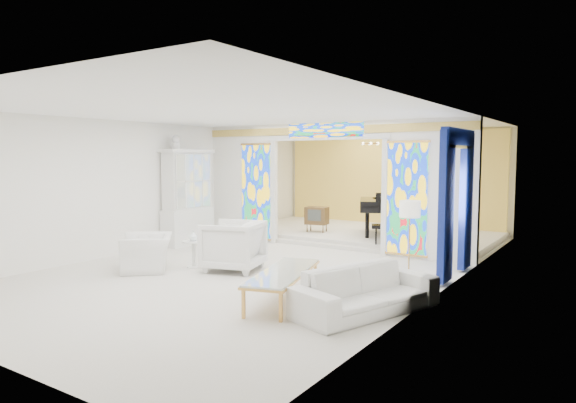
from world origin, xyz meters
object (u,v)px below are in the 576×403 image
Objects in this scene: grand_piano at (394,205)px; armchair_left at (147,253)px; sofa at (366,290)px; coffee_table at (283,274)px; tv_console at (317,216)px; armchair_right at (233,246)px; china_cabinet at (187,198)px.

armchair_left is at bearing -138.77° from grand_piano.
coffee_table is (-1.30, -0.15, 0.10)m from sofa.
tv_console reaches higher than armchair_left.
tv_console reaches higher than sofa.
coffee_table is at bearing 41.74° from armchair_right.
china_cabinet is 3.40m from armchair_right.
grand_piano reaches higher than tv_console.
coffee_table is at bearing -75.14° from tv_console.
armchair_left is 5.24m from tv_console.
coffee_table is at bearing -108.08° from grand_piano.
tv_console is at bearing 127.19° from armchair_left.
tv_console is (-1.87, -0.80, -0.32)m from grand_piano.
china_cabinet reaches higher than grand_piano.
china_cabinet reaches higher than armchair_left.
coffee_table is 3.24× the size of tv_console.
armchair_right reaches higher than coffee_table.
armchair_left is at bearing 107.91° from sofa.
coffee_table is (4.87, -2.93, -0.74)m from china_cabinet.
coffee_table is 6.09m from tv_console.
sofa is at bearing -64.33° from tv_console.
grand_piano is at bearing 111.87° from armchair_left.
armchair_right reaches higher than sofa.
sofa is 1.31m from coffee_table.
grand_piano is (-2.03, 6.14, 0.62)m from sofa.
china_cabinet is 3.10m from armchair_left.
sofa reaches higher than coffee_table.
china_cabinet is at bearing 165.27° from armchair_left.
grand_piano is (2.67, 5.97, 0.59)m from armchair_left.
grand_piano is (4.14, 3.36, -0.23)m from china_cabinet.
armchair_left is 6.57m from grand_piano.
armchair_left is 0.99× the size of armchair_right.
armchair_right is at bearing -30.70° from china_cabinet.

